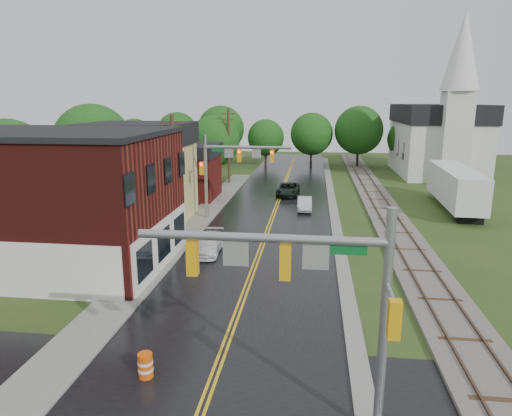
% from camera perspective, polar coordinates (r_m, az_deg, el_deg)
% --- Properties ---
extents(main_road, '(10.00, 90.00, 0.02)m').
position_cam_1_polar(main_road, '(41.75, 2.31, -0.53)').
color(main_road, black).
rests_on(main_road, ground).
extents(curb_right, '(0.80, 70.00, 0.12)m').
position_cam_1_polar(curb_right, '(46.51, 9.49, 0.75)').
color(curb_right, gray).
rests_on(curb_right, ground).
extents(sidewalk_left, '(2.40, 50.00, 0.12)m').
position_cam_1_polar(sidewalk_left, '(38.02, -7.72, -2.04)').
color(sidewalk_left, gray).
rests_on(sidewalk_left, ground).
extents(brick_building, '(14.30, 10.30, 8.30)m').
position_cam_1_polar(brick_building, '(30.53, -24.37, 1.06)').
color(brick_building, '#4B1310').
rests_on(brick_building, ground).
extents(yellow_house, '(8.00, 7.00, 6.40)m').
position_cam_1_polar(yellow_house, '(39.73, -14.21, 3.07)').
color(yellow_house, tan).
rests_on(yellow_house, ground).
extents(darkred_building, '(7.00, 6.00, 4.40)m').
position_cam_1_polar(darkred_building, '(47.97, -9.14, 3.82)').
color(darkred_building, '#3F0F0C').
rests_on(darkred_building, ground).
extents(church, '(10.40, 18.40, 20.00)m').
position_cam_1_polar(church, '(66.34, 21.96, 8.81)').
color(church, silver).
rests_on(church, ground).
extents(railroad, '(3.20, 80.00, 0.30)m').
position_cam_1_polar(railroad, '(46.91, 15.12, 0.70)').
color(railroad, '#59544C').
rests_on(railroad, ground).
extents(traffic_signal_near, '(7.34, 0.30, 7.20)m').
position_cam_1_polar(traffic_signal_near, '(13.37, 6.91, -9.02)').
color(traffic_signal_near, gray).
rests_on(traffic_signal_near, ground).
extents(traffic_signal_far, '(7.34, 0.43, 7.20)m').
position_cam_1_polar(traffic_signal_far, '(38.34, -3.21, 5.78)').
color(traffic_signal_far, gray).
rests_on(traffic_signal_far, ground).
extents(utility_pole_b, '(1.80, 0.28, 9.00)m').
position_cam_1_polar(utility_pole_b, '(34.37, -10.21, 4.28)').
color(utility_pole_b, '#382616').
rests_on(utility_pole_b, ground).
extents(utility_pole_c, '(1.80, 0.28, 9.00)m').
position_cam_1_polar(utility_pole_c, '(55.58, -3.43, 7.89)').
color(utility_pole_c, '#382616').
rests_on(utility_pole_c, ground).
extents(tree_left_a, '(6.80, 6.80, 8.67)m').
position_cam_1_polar(tree_left_a, '(40.10, -28.43, 4.73)').
color(tree_left_a, black).
rests_on(tree_left_a, ground).
extents(tree_left_b, '(7.60, 7.60, 9.69)m').
position_cam_1_polar(tree_left_b, '(47.53, -19.56, 7.42)').
color(tree_left_b, black).
rests_on(tree_left_b, ground).
extents(tree_left_c, '(6.00, 6.00, 7.65)m').
position_cam_1_polar(tree_left_c, '(53.45, -11.75, 7.19)').
color(tree_left_c, black).
rests_on(tree_left_c, ground).
extents(tree_left_e, '(6.40, 6.40, 8.16)m').
position_cam_1_polar(tree_left_e, '(57.83, -5.10, 8.16)').
color(tree_left_e, black).
rests_on(tree_left_e, ground).
extents(suv_dark, '(2.43, 4.90, 1.34)m').
position_cam_1_polar(suv_dark, '(48.89, 4.02, 2.31)').
color(suv_dark, black).
rests_on(suv_dark, ground).
extents(sedan_silver, '(1.40, 3.74, 1.22)m').
position_cam_1_polar(sedan_silver, '(42.56, 6.09, 0.52)').
color(sedan_silver, silver).
rests_on(sedan_silver, ground).
extents(pickup_white, '(1.89, 4.33, 1.24)m').
position_cam_1_polar(pickup_white, '(30.80, -6.03, -4.49)').
color(pickup_white, white).
rests_on(pickup_white, ground).
extents(semi_trailer, '(3.26, 12.46, 3.89)m').
position_cam_1_polar(semi_trailer, '(45.93, 23.67, 2.57)').
color(semi_trailer, black).
rests_on(semi_trailer, ground).
extents(construction_barrel, '(0.70, 0.70, 0.97)m').
position_cam_1_polar(construction_barrel, '(18.26, -13.65, -18.59)').
color(construction_barrel, '#DC5109').
rests_on(construction_barrel, ground).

